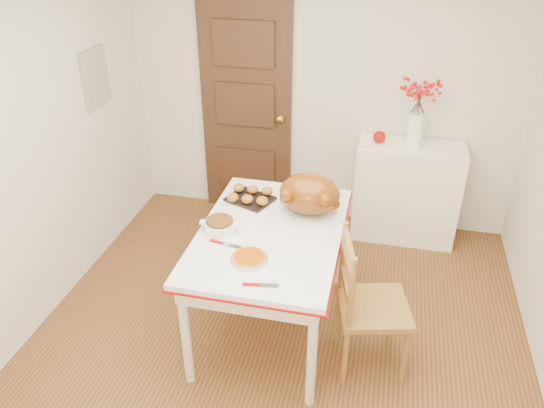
% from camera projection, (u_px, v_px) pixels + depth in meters
% --- Properties ---
extents(floor, '(3.50, 4.00, 0.00)m').
position_uv_depth(floor, '(272.00, 359.00, 3.62)').
color(floor, '#502D15').
rests_on(floor, ground).
extents(wall_back, '(3.50, 0.00, 2.50)m').
position_uv_depth(wall_back, '(323.00, 92.00, 4.67)').
color(wall_back, beige).
rests_on(wall_back, ground).
extents(wall_left, '(0.00, 4.00, 2.50)m').
position_uv_depth(wall_left, '(3.00, 171.00, 3.33)').
color(wall_left, beige).
rests_on(wall_left, ground).
extents(door_back, '(0.85, 0.06, 2.06)m').
position_uv_depth(door_back, '(246.00, 111.00, 4.90)').
color(door_back, '#3B2415').
rests_on(door_back, ground).
extents(photo_board, '(0.03, 0.35, 0.45)m').
position_uv_depth(photo_board, '(95.00, 77.00, 4.21)').
color(photo_board, '#C5B695').
rests_on(photo_board, ground).
extents(sideboard, '(0.91, 0.40, 0.91)m').
position_uv_depth(sideboard, '(406.00, 192.00, 4.73)').
color(sideboard, white).
rests_on(sideboard, floor).
extents(kitchen_table, '(0.95, 1.39, 0.83)m').
position_uv_depth(kitchen_table, '(270.00, 281.00, 3.70)').
color(kitchen_table, white).
rests_on(kitchen_table, floor).
extents(chair_oak, '(0.53, 0.53, 1.00)m').
position_uv_depth(chair_oak, '(374.00, 304.00, 3.36)').
color(chair_oak, brown).
rests_on(chair_oak, floor).
extents(berry_vase, '(0.31, 0.31, 0.60)m').
position_uv_depth(berry_vase, '(417.00, 113.00, 4.35)').
color(berry_vase, white).
rests_on(berry_vase, sideboard).
extents(apple, '(0.11, 0.11, 0.11)m').
position_uv_depth(apple, '(379.00, 137.00, 4.53)').
color(apple, '#A30702').
rests_on(apple, sideboard).
extents(turkey_platter, '(0.59, 0.54, 0.30)m').
position_uv_depth(turkey_platter, '(309.00, 196.00, 3.59)').
color(turkey_platter, '#753E0B').
rests_on(turkey_platter, kitchen_table).
extents(pumpkin_pie, '(0.28, 0.28, 0.05)m').
position_uv_depth(pumpkin_pie, '(249.00, 258.00, 3.19)').
color(pumpkin_pie, '#AC4104').
rests_on(pumpkin_pie, kitchen_table).
extents(stuffing_dish, '(0.31, 0.27, 0.10)m').
position_uv_depth(stuffing_dish, '(220.00, 224.00, 3.46)').
color(stuffing_dish, '#613613').
rests_on(stuffing_dish, kitchen_table).
extents(rolls_tray, '(0.38, 0.34, 0.08)m').
position_uv_depth(rolls_tray, '(250.00, 195.00, 3.82)').
color(rolls_tray, '#AA5E1B').
rests_on(rolls_tray, kitchen_table).
extents(pie_server, '(0.21, 0.09, 0.01)m').
position_uv_depth(pie_server, '(261.00, 285.00, 3.00)').
color(pie_server, silver).
rests_on(pie_server, kitchen_table).
extents(carving_knife, '(0.25, 0.10, 0.01)m').
position_uv_depth(carving_knife, '(228.00, 245.00, 3.34)').
color(carving_knife, silver).
rests_on(carving_knife, kitchen_table).
extents(drinking_glass, '(0.08, 0.08, 0.11)m').
position_uv_depth(drinking_glass, '(290.00, 188.00, 3.89)').
color(drinking_glass, white).
rests_on(drinking_glass, kitchen_table).
extents(shaker_pair, '(0.09, 0.04, 0.08)m').
position_uv_depth(shaker_pair, '(335.00, 191.00, 3.88)').
color(shaker_pair, white).
rests_on(shaker_pair, kitchen_table).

